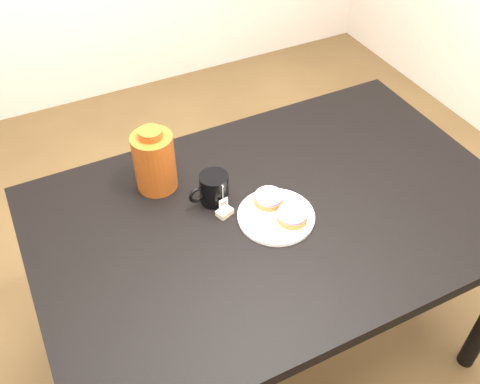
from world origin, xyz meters
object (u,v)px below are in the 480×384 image
Objects in this scene: bagel_front at (292,216)px; mug at (213,188)px; bagel_package at (154,161)px; table at (276,229)px; teabag_pouch at (225,212)px; plate at (276,216)px; bagel_back at (269,198)px.

mug is (-0.16, 0.18, 0.02)m from bagel_front.
bagel_package is (-0.13, 0.14, 0.05)m from mug.
bagel_front is 0.60× the size of bagel_package.
bagel_front is 0.43m from bagel_package.
table is 31.11× the size of teabag_pouch.
bagel_package reaches higher than teabag_pouch.
mug is at bearing 141.19° from table.
mug is 0.19m from bagel_package.
plate is 4.92× the size of teabag_pouch.
bagel_back reaches higher than plate.
teabag_pouch is at bearing -57.73° from bagel_package.
plate is at bearing -96.91° from bagel_back.
bagel_back is 0.35m from bagel_package.
table is 0.23m from mug.
mug is 0.08m from teabag_pouch.
bagel_front is 0.94× the size of mug.
bagel_back is (-0.01, 0.03, 0.11)m from table.
table is 0.13m from bagel_front.
teabag_pouch reaches higher than plate.
table is 12.07× the size of bagel_back.
bagel_package is at bearing 136.92° from table.
bagel_package is (-0.13, 0.21, 0.09)m from teabag_pouch.
table is 0.11m from bagel_back.
teabag_pouch is at bearing 148.60° from plate.
teabag_pouch is at bearing 171.17° from bagel_back.
plate is 1.78× the size of bagel_front.
mug is at bearing 92.64° from teabag_pouch.
teabag_pouch is at bearing 160.50° from table.
mug reaches higher than bagel_front.
plate is 0.15m from teabag_pouch.
teabag_pouch is 0.22× the size of bagel_package.
plate is 1.91× the size of bagel_back.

